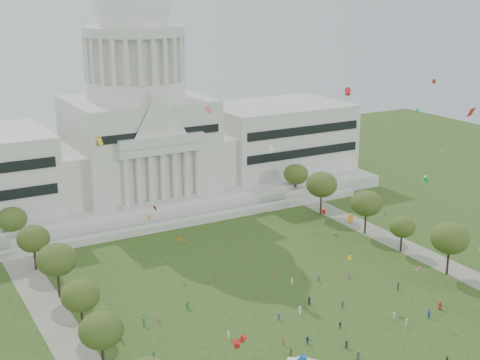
# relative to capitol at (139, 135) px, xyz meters

# --- Properties ---
(ground) EXTENTS (400.00, 400.00, 0.00)m
(ground) POSITION_rel_capitol_xyz_m (0.00, -113.59, -22.30)
(ground) COLOR #314919
(ground) RESTS_ON ground
(capitol) EXTENTS (160.00, 64.50, 91.30)m
(capitol) POSITION_rel_capitol_xyz_m (0.00, 0.00, 0.00)
(capitol) COLOR beige
(capitol) RESTS_ON ground
(path_left) EXTENTS (8.00, 160.00, 0.04)m
(path_left) POSITION_rel_capitol_xyz_m (-48.00, -83.59, -22.28)
(path_left) COLOR gray
(path_left) RESTS_ON ground
(path_right) EXTENTS (8.00, 160.00, 0.04)m
(path_right) POSITION_rel_capitol_xyz_m (48.00, -83.59, -22.28)
(path_right) COLOR gray
(path_right) RESTS_ON ground
(row_tree_l_2) EXTENTS (8.42, 8.42, 11.97)m
(row_tree_l_2) POSITION_rel_capitol_xyz_m (-45.04, -96.29, -13.79)
(row_tree_l_2) COLOR black
(row_tree_l_2) RESTS_ON ground
(row_tree_r_2) EXTENTS (9.55, 9.55, 13.58)m
(row_tree_r_2) POSITION_rel_capitol_xyz_m (44.17, -96.15, -12.64)
(row_tree_r_2) COLOR black
(row_tree_r_2) RESTS_ON ground
(row_tree_l_3) EXTENTS (8.12, 8.12, 11.55)m
(row_tree_l_3) POSITION_rel_capitol_xyz_m (-44.09, -79.67, -14.09)
(row_tree_l_3) COLOR black
(row_tree_l_3) RESTS_ON ground
(row_tree_r_3) EXTENTS (7.01, 7.01, 9.98)m
(row_tree_r_3) POSITION_rel_capitol_xyz_m (44.40, -79.10, -15.21)
(row_tree_r_3) COLOR black
(row_tree_r_3) RESTS_ON ground
(row_tree_l_4) EXTENTS (9.29, 9.29, 13.21)m
(row_tree_l_4) POSITION_rel_capitol_xyz_m (-44.08, -61.17, -12.90)
(row_tree_l_4) COLOR black
(row_tree_l_4) RESTS_ON ground
(row_tree_r_4) EXTENTS (9.19, 9.19, 13.06)m
(row_tree_r_4) POSITION_rel_capitol_xyz_m (44.76, -63.55, -13.01)
(row_tree_r_4) COLOR black
(row_tree_r_4) RESTS_ON ground
(row_tree_l_5) EXTENTS (8.33, 8.33, 11.85)m
(row_tree_l_5) POSITION_rel_capitol_xyz_m (-45.22, -42.58, -13.88)
(row_tree_l_5) COLOR black
(row_tree_l_5) RESTS_ON ground
(row_tree_r_5) EXTENTS (9.82, 9.82, 13.96)m
(row_tree_r_5) POSITION_rel_capitol_xyz_m (43.49, -43.40, -12.37)
(row_tree_r_5) COLOR black
(row_tree_r_5) RESTS_ON ground
(row_tree_l_6) EXTENTS (8.19, 8.19, 11.64)m
(row_tree_l_6) POSITION_rel_capitol_xyz_m (-46.87, -24.45, -14.02)
(row_tree_l_6) COLOR black
(row_tree_l_6) RESTS_ON ground
(row_tree_r_6) EXTENTS (8.42, 8.42, 11.97)m
(row_tree_r_6) POSITION_rel_capitol_xyz_m (45.96, -25.46, -13.79)
(row_tree_r_6) COLOR black
(row_tree_r_6) RESTS_ON ground
(person_0) EXTENTS (1.02, 1.06, 1.84)m
(person_0) POSITION_rel_capitol_xyz_m (28.56, -109.23, -21.38)
(person_0) COLOR #B21E1E
(person_0) RESTS_ON ground
(person_2) EXTENTS (1.05, 1.07, 1.90)m
(person_2) POSITION_rel_capitol_xyz_m (27.44, -96.90, -21.34)
(person_2) COLOR #4C4C51
(person_2) RESTS_ON ground
(person_3) EXTENTS (0.81, 1.19, 1.69)m
(person_3) POSITION_rel_capitol_xyz_m (16.40, -107.70, -21.45)
(person_3) COLOR silver
(person_3) RESTS_ON ground
(person_4) EXTENTS (0.58, 0.96, 1.56)m
(person_4) POSITION_rel_capitol_xyz_m (3.80, -105.07, -21.51)
(person_4) COLOR #26262B
(person_4) RESTS_ON ground
(person_5) EXTENTS (1.30, 1.58, 1.61)m
(person_5) POSITION_rel_capitol_xyz_m (-5.86, -106.92, -21.49)
(person_5) COLOR navy
(person_5) RESTS_ON ground
(person_6) EXTENTS (0.48, 0.73, 1.50)m
(person_6) POSITION_rel_capitol_xyz_m (13.34, -126.05, -21.55)
(person_6) COLOR #26262B
(person_6) RESTS_ON ground
(person_8) EXTENTS (0.82, 0.60, 1.53)m
(person_8) POSITION_rel_capitol_xyz_m (-11.37, -109.05, -21.53)
(person_8) COLOR #4C4C51
(person_8) RESTS_ON ground
(person_9) EXTENTS (0.96, 1.13, 1.56)m
(person_9) POSITION_rel_capitol_xyz_m (16.85, -111.06, -21.52)
(person_9) COLOR silver
(person_9) RESTS_ON ground
(person_10) EXTENTS (0.82, 1.10, 1.67)m
(person_10) POSITION_rel_capitol_xyz_m (10.04, -97.85, -21.46)
(person_10) COLOR #994C8C
(person_10) RESTS_ON ground
(distant_crowd) EXTENTS (62.50, 37.75, 1.95)m
(distant_crowd) POSITION_rel_capitol_xyz_m (-14.02, -99.52, -21.42)
(distant_crowd) COLOR #994C8C
(distant_crowd) RESTS_ON ground
(kite_swarm) EXTENTS (82.62, 96.04, 52.71)m
(kite_swarm) POSITION_rel_capitol_xyz_m (6.34, -105.35, 5.37)
(kite_swarm) COLOR green
(kite_swarm) RESTS_ON ground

